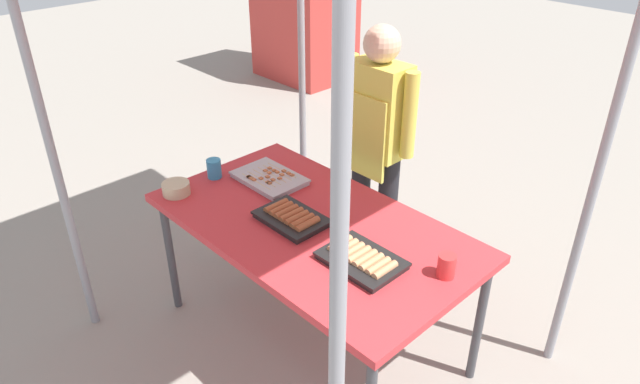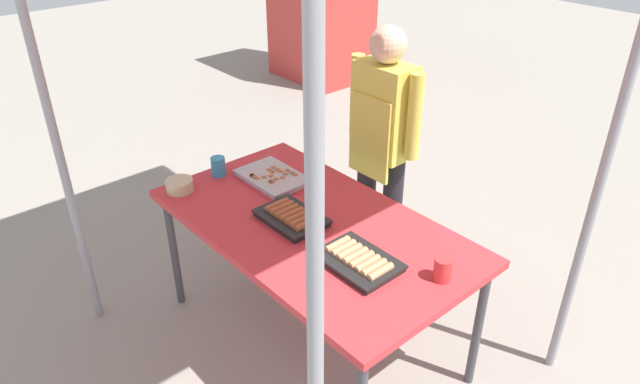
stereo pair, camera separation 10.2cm
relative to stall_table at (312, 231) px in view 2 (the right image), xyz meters
The scene contains 9 objects.
ground_plane 0.70m from the stall_table, ahead, with size 18.00×18.00×0.00m, color gray.
stall_table is the anchor object (origin of this frame).
tray_grilled_sausages 0.40m from the stall_table, 10.04° to the right, with size 0.35×0.25×0.05m.
tray_meat_skewers 0.48m from the stall_table, 166.27° to the left, with size 0.38×0.26×0.04m.
tray_pork_links 0.13m from the stall_table, 139.31° to the right, with size 0.34×0.23×0.05m.
condiment_bowl 0.77m from the stall_table, 154.90° to the right, with size 0.14×0.14×0.06m, color #BFB28C.
drink_cup_near_edge 0.70m from the stall_table, 10.30° to the left, with size 0.08×0.08×0.10m, color red.
drink_cup_by_wok 0.71m from the stall_table, behind, with size 0.08×0.08×0.11m, color #338CBF.
vendor_woman 0.84m from the stall_table, 109.71° to the left, with size 0.52×0.22×1.51m.
Camera 2 is at (1.76, -1.50, 2.27)m, focal length 32.26 mm.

